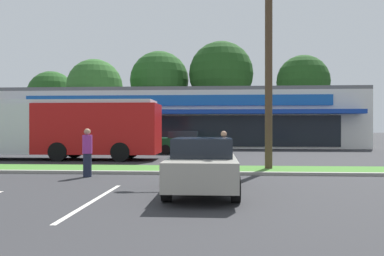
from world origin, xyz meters
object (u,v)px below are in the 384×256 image
car_3 (186,142)px  pedestrian_mid (87,153)px  car_2 (203,164)px  utility_pole (265,39)px  pedestrian_far (224,154)px  city_bus (51,128)px

car_3 → pedestrian_mid: size_ratio=2.43×
car_2 → car_3: (-1.68, 15.26, 0.01)m
utility_pole → pedestrian_far: utility_pole is taller
car_2 → pedestrian_far: size_ratio=2.85×
pedestrian_mid → pedestrian_far: (4.91, 0.43, -0.04)m
city_bus → car_3: 8.77m
utility_pole → car_2: utility_pole is taller
car_2 → pedestrian_far: pedestrian_far is taller
utility_pole → pedestrian_mid: utility_pole is taller
city_bus → car_2: size_ratio=2.56×
car_3 → pedestrian_far: size_ratio=2.56×
utility_pole → car_3: (-4.02, 10.09, -4.57)m
utility_pole → car_2: size_ratio=2.12×
pedestrian_far → car_3: bearing=88.0°
pedestrian_mid → utility_pole: bearing=-28.6°
city_bus → pedestrian_mid: (4.53, -7.23, -0.89)m
utility_pole → pedestrian_mid: size_ratio=5.74×
utility_pole → car_2: bearing=-114.3°
pedestrian_far → city_bus: bearing=131.1°
utility_pole → car_3: size_ratio=2.36×
utility_pole → car_3: 11.78m
car_3 → pedestrian_far: (2.31, -11.83, 0.05)m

